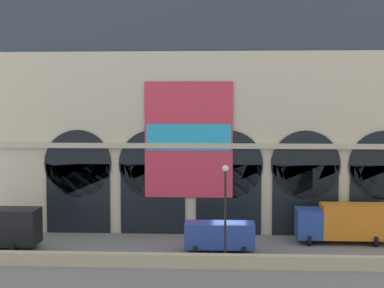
# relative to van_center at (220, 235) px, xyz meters

# --- Properties ---
(ground_plane) EXTENTS (200.00, 200.00, 0.00)m
(ground_plane) POSITION_rel_van_center_xyz_m (0.72, 0.63, -1.25)
(ground_plane) COLOR slate
(quay_parapet_wall) EXTENTS (90.00, 0.70, 0.93)m
(quay_parapet_wall) POSITION_rel_van_center_xyz_m (0.72, -4.20, -0.78)
(quay_parapet_wall) COLOR #BCAD8C
(quay_parapet_wall) RESTS_ON ground
(station_building) EXTENTS (39.79, 5.22, 20.26)m
(station_building) POSITION_rel_van_center_xyz_m (0.74, 8.04, 8.55)
(station_building) COLOR beige
(station_building) RESTS_ON ground
(van_center) EXTENTS (5.20, 2.48, 2.20)m
(van_center) POSITION_rel_van_center_xyz_m (0.00, 0.00, 0.00)
(van_center) COLOR #28479E
(van_center) RESTS_ON ground
(box_truck_mideast) EXTENTS (7.50, 2.91, 3.12)m
(box_truck_mideast) POSITION_rel_van_center_xyz_m (9.93, 3.13, 0.45)
(box_truck_mideast) COLOR #28479E
(box_truck_mideast) RESTS_ON ground
(street_lamp_quayside) EXTENTS (0.44, 0.44, 6.90)m
(street_lamp_quayside) POSITION_rel_van_center_xyz_m (0.39, -3.40, 3.17)
(street_lamp_quayside) COLOR black
(street_lamp_quayside) RESTS_ON ground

